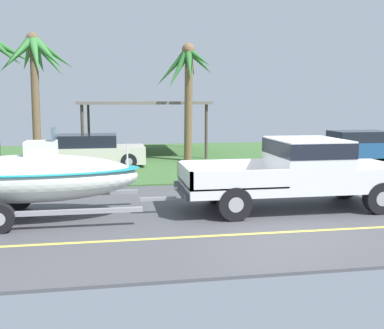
% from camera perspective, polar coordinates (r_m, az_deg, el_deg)
% --- Properties ---
extents(ground, '(36.00, 22.00, 0.11)m').
position_cam_1_polar(ground, '(19.74, 1.47, -0.14)').
color(ground, '#4C4C51').
extents(pickup_truck_towing, '(5.88, 2.12, 1.81)m').
position_cam_1_polar(pickup_truck_towing, '(12.18, 13.89, -0.58)').
color(pickup_truck_towing, silver).
rests_on(pickup_truck_towing, ground).
extents(boat_on_trailer, '(6.21, 2.35, 2.19)m').
position_cam_1_polar(boat_on_trailer, '(11.33, -19.50, -1.55)').
color(boat_on_trailer, gray).
rests_on(boat_on_trailer, ground).
extents(parked_sedan_near, '(4.31, 1.91, 1.38)m').
position_cam_1_polar(parked_sedan_near, '(19.54, -12.46, 1.60)').
color(parked_sedan_near, beige).
rests_on(parked_sedan_near, ground).
extents(parked_sedan_far, '(4.51, 1.83, 1.38)m').
position_cam_1_polar(parked_sedan_far, '(22.74, 20.44, 2.17)').
color(parked_sedan_far, '#234C89').
rests_on(parked_sedan_far, ground).
extents(carport_awning, '(6.16, 5.91, 2.74)m').
position_cam_1_polar(carport_awning, '(23.77, -6.29, 7.55)').
color(carport_awning, '#4C4238').
rests_on(carport_awning, ground).
extents(palm_tree_near_right, '(2.77, 2.75, 5.29)m').
position_cam_1_polar(palm_tree_near_right, '(20.52, -0.69, 11.19)').
color(palm_tree_near_right, brown).
rests_on(palm_tree_near_right, ground).
extents(palm_tree_mid, '(3.07, 3.59, 5.30)m').
position_cam_1_polar(palm_tree_mid, '(18.57, -19.06, 11.94)').
color(palm_tree_mid, brown).
rests_on(palm_tree_mid, ground).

